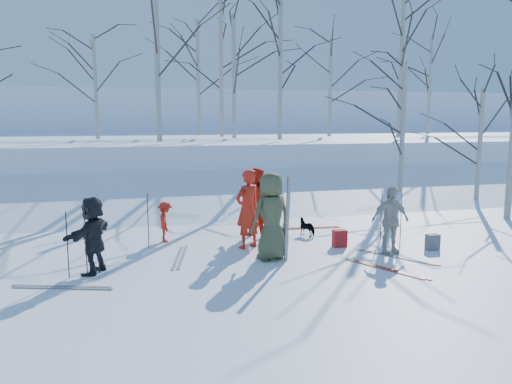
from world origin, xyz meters
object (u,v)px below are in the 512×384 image
object	(u,v)px
skier_red_north	(248,209)
backpack_grey	(433,242)
skier_red_seated	(165,222)
skier_cream_east	(390,220)
backpack_red	(340,238)
backpack_dark	(281,235)
skier_redor_behind	(256,202)
skier_grey_west	(93,235)
skier_olive_center	(271,216)
dog	(307,227)

from	to	relation	value
skier_red_north	backpack_grey	xyz separation A→B (m)	(4.23, -1.31, -0.77)
skier_red_seated	skier_cream_east	xyz separation A→B (m)	(4.96, -2.43, 0.27)
skier_red_north	backpack_grey	distance (m)	4.50
backpack_red	skier_red_north	bearing A→B (deg)	167.53
backpack_dark	skier_redor_behind	bearing A→B (deg)	110.96
skier_cream_east	skier_grey_west	xyz separation A→B (m)	(-6.57, 0.18, -0.00)
skier_redor_behind	backpack_grey	distance (m)	4.55
skier_olive_center	skier_grey_west	distance (m)	3.77
skier_olive_center	skier_red_north	size ratio (longest dim) A/B	1.02
skier_redor_behind	skier_red_seated	bearing A→B (deg)	45.77
skier_redor_behind	skier_cream_east	distance (m)	3.61
skier_olive_center	skier_red_north	bearing A→B (deg)	-93.06
skier_cream_east	skier_grey_west	size ratio (longest dim) A/B	1.00
backpack_red	skier_red_seated	bearing A→B (deg)	158.68
skier_red_seated	skier_cream_east	size ratio (longest dim) A/B	0.65
skier_redor_behind	skier_cream_east	size ratio (longest dim) A/B	1.15
skier_red_seated	backpack_red	distance (m)	4.39
skier_olive_center	skier_cream_east	world-z (taller)	skier_olive_center
skier_grey_west	dog	world-z (taller)	skier_grey_west
skier_cream_east	backpack_dark	world-z (taller)	skier_cream_east
skier_red_seated	skier_cream_east	world-z (taller)	skier_cream_east
skier_cream_east	dog	bearing A→B (deg)	119.81
skier_olive_center	skier_redor_behind	size ratio (longest dim) A/B	1.08
backpack_red	backpack_grey	xyz separation A→B (m)	(2.03, -0.83, -0.02)
skier_grey_west	backpack_red	size ratio (longest dim) A/B	3.75
dog	skier_redor_behind	bearing A→B (deg)	-49.66
skier_red_north	backpack_red	size ratio (longest dim) A/B	4.57
skier_red_seated	skier_cream_east	distance (m)	5.53
skier_red_north	skier_redor_behind	xyz separation A→B (m)	(0.52, 1.23, -0.05)
skier_redor_behind	backpack_grey	bearing A→B (deg)	-171.52
skier_red_seated	skier_grey_west	size ratio (longest dim) A/B	0.66
skier_red_seated	skier_grey_west	bearing A→B (deg)	146.80
dog	backpack_red	xyz separation A→B (m)	(0.35, -1.29, -0.03)
skier_redor_behind	skier_red_seated	distance (m)	2.44
skier_cream_east	backpack_red	bearing A→B (deg)	136.24
skier_red_north	skier_cream_east	size ratio (longest dim) A/B	1.22
skier_redor_behind	dog	distance (m)	1.54
skier_redor_behind	skier_grey_west	xyz separation A→B (m)	(-4.01, -2.37, -0.12)
skier_redor_behind	skier_grey_west	size ratio (longest dim) A/B	1.15
backpack_red	backpack_grey	distance (m)	2.19
backpack_dark	skier_cream_east	bearing A→B (deg)	-35.31
skier_red_north	backpack_red	world-z (taller)	skier_red_north
skier_red_north	skier_red_seated	bearing A→B (deg)	-57.77
skier_olive_center	skier_redor_behind	distance (m)	2.33
dog	skier_olive_center	bearing A→B (deg)	18.44
skier_redor_behind	backpack_dark	world-z (taller)	skier_redor_behind
skier_cream_east	skier_red_seated	bearing A→B (deg)	153.64
skier_redor_behind	backpack_red	world-z (taller)	skier_redor_behind
skier_olive_center	skier_red_seated	bearing A→B (deg)	-62.67
skier_grey_west	backpack_dark	xyz separation A→B (m)	(4.40, 1.36, -0.59)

